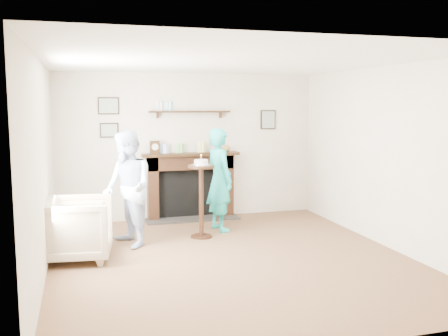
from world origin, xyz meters
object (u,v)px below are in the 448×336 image
(man, at_px, (129,246))
(woman, at_px, (220,230))
(armchair, at_px, (78,259))
(pedestal_table, at_px, (201,187))

(man, xyz_separation_m, woman, (1.47, 0.52, 0.00))
(man, bearing_deg, armchair, -76.45)
(armchair, bearing_deg, woman, -59.12)
(armchair, height_order, woman, woman)
(man, bearing_deg, pedestal_table, 81.49)
(armchair, relative_size, pedestal_table, 0.71)
(man, distance_m, woman, 1.56)
(man, relative_size, pedestal_table, 1.31)
(woman, height_order, pedestal_table, pedestal_table)
(armchair, xyz_separation_m, pedestal_table, (1.78, 0.61, 0.77))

